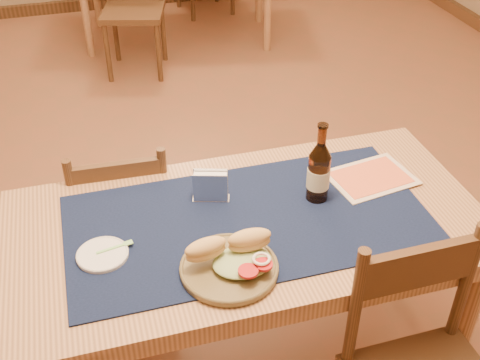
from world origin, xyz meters
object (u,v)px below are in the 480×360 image
object	(u,v)px
chair_main_far	(124,219)
beer_bottle	(319,172)
main_table	(248,240)
sandwich_plate	(232,261)
napkin_holder	(211,187)

from	to	relation	value
chair_main_far	beer_bottle	distance (m)	0.90
main_table	chair_main_far	size ratio (longest dim) A/B	1.88
sandwich_plate	main_table	bearing A→B (deg)	61.44
main_table	napkin_holder	bearing A→B (deg)	122.25
chair_main_far	beer_bottle	bearing A→B (deg)	-35.20
main_table	beer_bottle	size ratio (longest dim) A/B	5.42
chair_main_far	sandwich_plate	size ratio (longest dim) A/B	2.84
main_table	sandwich_plate	xyz separation A→B (m)	(-0.11, -0.21, 0.12)
chair_main_far	sandwich_plate	world-z (taller)	sandwich_plate
main_table	napkin_holder	distance (m)	0.22
main_table	chair_main_far	world-z (taller)	chair_main_far
napkin_holder	main_table	bearing A→B (deg)	-57.75
sandwich_plate	napkin_holder	size ratio (longest dim) A/B	2.21
sandwich_plate	napkin_holder	world-z (taller)	sandwich_plate
main_table	chair_main_far	distance (m)	0.68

